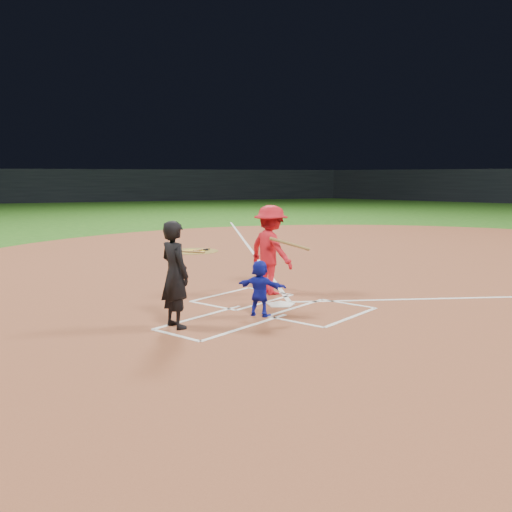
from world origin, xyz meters
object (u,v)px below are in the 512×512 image
Objects in this scene: on_deck_circle at (193,251)px; catcher at (260,288)px; umpire at (175,274)px; batter_at_plate at (271,250)px; home_plate at (281,304)px.

catcher is at bearing -37.13° from on_deck_circle.
on_deck_circle is 1.66× the size of catcher.
on_deck_circle is 9.80m from umpire.
umpire is at bearing -82.02° from batter_at_plate.
umpire is (-0.37, -2.45, 0.89)m from home_plate.
catcher reaches higher than on_deck_circle.
home_plate is 8.47m from on_deck_circle.
batter_at_plate is at bearing -70.26° from umpire.
catcher is 0.54× the size of batter_at_plate.
batter_at_plate reaches higher than catcher.
batter_at_plate reaches higher than on_deck_circle.
catcher is at bearing -100.21° from umpire.
home_plate is at bearing -42.19° from batter_at_plate.
batter_at_plate is at bearing -71.06° from catcher.
home_plate reaches higher than on_deck_circle.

